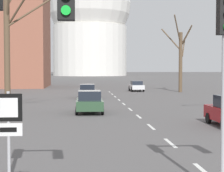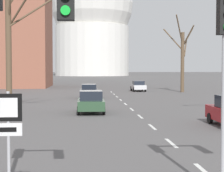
% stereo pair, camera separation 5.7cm
% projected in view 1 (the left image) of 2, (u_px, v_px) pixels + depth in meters
% --- Properties ---
extents(lane_stripe_1, '(0.16, 2.00, 0.01)m').
position_uv_depth(lane_stripe_1, '(204.00, 172.00, 11.55)').
color(lane_stripe_1, silver).
rests_on(lane_stripe_1, ground_plane).
extents(lane_stripe_2, '(0.16, 2.00, 0.01)m').
position_uv_depth(lane_stripe_2, '(170.00, 143.00, 16.03)').
color(lane_stripe_2, silver).
rests_on(lane_stripe_2, ground_plane).
extents(lane_stripe_3, '(0.16, 2.00, 0.01)m').
position_uv_depth(lane_stripe_3, '(151.00, 127.00, 20.51)').
color(lane_stripe_3, silver).
rests_on(lane_stripe_3, ground_plane).
extents(lane_stripe_4, '(0.16, 2.00, 0.01)m').
position_uv_depth(lane_stripe_4, '(139.00, 116.00, 24.99)').
color(lane_stripe_4, silver).
rests_on(lane_stripe_4, ground_plane).
extents(lane_stripe_5, '(0.16, 2.00, 0.01)m').
position_uv_depth(lane_stripe_5, '(130.00, 109.00, 29.47)').
color(lane_stripe_5, silver).
rests_on(lane_stripe_5, ground_plane).
extents(lane_stripe_6, '(0.16, 2.00, 0.01)m').
position_uv_depth(lane_stripe_6, '(124.00, 104.00, 33.95)').
color(lane_stripe_6, silver).
rests_on(lane_stripe_6, ground_plane).
extents(lane_stripe_7, '(0.16, 2.00, 0.01)m').
position_uv_depth(lane_stripe_7, '(119.00, 100.00, 38.43)').
color(lane_stripe_7, silver).
rests_on(lane_stripe_7, ground_plane).
extents(lane_stripe_8, '(0.16, 2.00, 0.01)m').
position_uv_depth(lane_stripe_8, '(115.00, 97.00, 42.92)').
color(lane_stripe_8, silver).
rests_on(lane_stripe_8, ground_plane).
extents(lane_stripe_9, '(0.16, 2.00, 0.01)m').
position_uv_depth(lane_stripe_9, '(112.00, 94.00, 47.40)').
color(lane_stripe_9, silver).
rests_on(lane_stripe_9, ground_plane).
extents(lane_stripe_10, '(0.16, 2.00, 0.01)m').
position_uv_depth(lane_stripe_10, '(109.00, 92.00, 51.88)').
color(lane_stripe_10, silver).
rests_on(lane_stripe_10, ground_plane).
extents(traffic_signal_near_left, '(1.86, 0.34, 5.45)m').
position_uv_depth(traffic_signal_near_left, '(18.00, 23.00, 7.73)').
color(traffic_signal_near_left, '#B2B2B7').
rests_on(traffic_signal_near_left, ground_plane).
extents(route_sign_post, '(0.60, 0.08, 2.69)m').
position_uv_depth(route_sign_post, '(8.00, 130.00, 8.10)').
color(route_sign_post, '#B2B2B7').
rests_on(route_sign_post, ground_plane).
extents(sedan_near_right, '(1.95, 3.96, 1.62)m').
position_uv_depth(sedan_near_right, '(89.00, 102.00, 26.98)').
color(sedan_near_right, '#2D4C33').
rests_on(sedan_near_right, ground_plane).
extents(sedan_mid_centre, '(1.81, 4.46, 1.49)m').
position_uv_depth(sedan_mid_centre, '(136.00, 86.00, 53.60)').
color(sedan_mid_centre, silver).
rests_on(sedan_mid_centre, ground_plane).
extents(sedan_far_left, '(1.91, 4.20, 1.52)m').
position_uv_depth(sedan_far_left, '(87.00, 91.00, 41.00)').
color(sedan_far_left, black).
rests_on(sedan_far_left, ground_plane).
extents(bare_tree_left_near, '(3.39, 4.60, 10.67)m').
position_uv_depth(bare_tree_left_near, '(9.00, 41.00, 26.19)').
color(bare_tree_left_near, brown).
rests_on(bare_tree_left_near, ground_plane).
extents(bare_tree_right_near, '(4.31, 5.77, 10.35)m').
position_uv_depth(bare_tree_right_near, '(181.00, 57.00, 51.56)').
color(bare_tree_right_near, brown).
rests_on(bare_tree_right_near, ground_plane).
extents(capitol_dome, '(39.87, 39.87, 56.31)m').
position_uv_depth(capitol_dome, '(90.00, 19.00, 182.13)').
color(capitol_dome, silver).
rests_on(capitol_dome, ground_plane).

